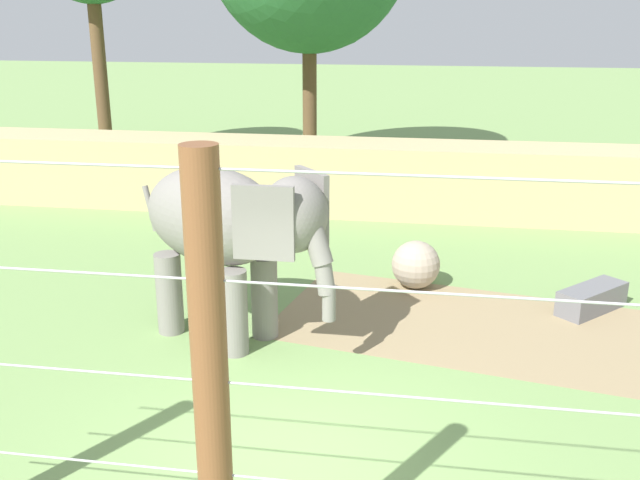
{
  "coord_description": "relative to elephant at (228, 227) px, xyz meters",
  "views": [
    {
      "loc": [
        1.49,
        -7.14,
        5.04
      ],
      "look_at": [
        -0.3,
        4.05,
        1.4
      ],
      "focal_mm": 41.03,
      "sensor_mm": 36.0,
      "label": 1
    }
  ],
  "objects": [
    {
      "name": "elephant",
      "position": [
        0.0,
        0.0,
        0.0
      ],
      "size": [
        3.47,
        2.46,
        2.79
      ],
      "color": "gray",
      "rests_on": "ground"
    },
    {
      "name": "ground_plane",
      "position": [
        1.57,
        -3.1,
        -1.85
      ],
      "size": [
        120.0,
        120.0,
        0.0
      ],
      "primitive_type": "plane",
      "color": "#759956"
    },
    {
      "name": "cable_fence",
      "position": [
        1.54,
        -5.57,
        0.24
      ],
      "size": [
        8.25,
        0.27,
        4.15
      ],
      "color": "brown",
      "rests_on": "ground"
    },
    {
      "name": "feed_trough",
      "position": [
        5.85,
        2.04,
        -1.63
      ],
      "size": [
        1.33,
        1.35,
        0.44
      ],
      "color": "slate",
      "rests_on": "ground"
    },
    {
      "name": "dirt_patch",
      "position": [
        4.07,
        1.04,
        -1.84
      ],
      "size": [
        7.43,
        4.56,
        0.01
      ],
      "primitive_type": "cube",
      "rotation": [
        0.0,
        0.0,
        -0.19
      ],
      "color": "#937F5B",
      "rests_on": "ground"
    },
    {
      "name": "embankment_wall",
      "position": [
        1.57,
        7.82,
        -0.96
      ],
      "size": [
        36.0,
        1.8,
        1.78
      ],
      "primitive_type": "cube",
      "color": "tan",
      "rests_on": "ground"
    },
    {
      "name": "enrichment_ball",
      "position": [
        2.8,
        2.68,
        -1.4
      ],
      "size": [
        0.9,
        0.9,
        0.9
      ],
      "primitive_type": "sphere",
      "color": "tan",
      "rests_on": "ground"
    }
  ]
}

